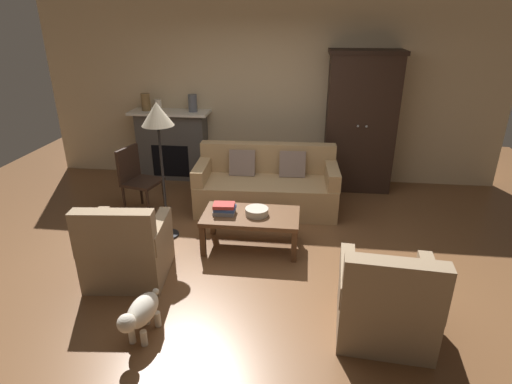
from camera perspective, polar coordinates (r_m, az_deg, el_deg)
The scene contains 16 objects.
ground_plane at distance 4.79m, azimuth -1.22°, elevation -8.54°, with size 9.60×9.60×0.00m, color brown.
back_wall at distance 6.70m, azimuth 1.82°, elevation 13.54°, with size 7.20×0.10×2.80m, color beige.
fireplace at distance 6.96m, azimuth -11.35°, elevation 6.44°, with size 1.26×0.48×1.12m.
armoire at distance 6.48m, azimuth 14.10°, elevation 9.27°, with size 1.06×0.57×2.07m.
couch at distance 5.77m, azimuth 1.45°, elevation 0.74°, with size 1.95×0.93×0.86m.
coffee_table at distance 4.77m, azimuth -0.71°, elevation -3.67°, with size 1.10×0.60×0.42m.
fruit_bowl at distance 4.72m, azimuth 0.11°, elevation -2.69°, with size 0.26×0.26×0.08m, color beige.
book_stack at distance 4.74m, azimuth -4.37°, elevation -2.31°, with size 0.26×0.19×0.13m.
mantel_vase_bronze at distance 6.92m, azimuth -14.91°, elevation 11.86°, with size 0.14×0.14×0.27m, color olive.
mantel_vase_cream at distance 6.85m, azimuth -13.28°, elevation 11.54°, with size 0.11×0.11×0.18m, color beige.
mantel_vase_slate at distance 6.68m, azimuth -8.69°, elevation 11.98°, with size 0.14×0.14×0.27m, color #565B66.
armchair_near_left at distance 4.45m, azimuth -17.30°, elevation -7.68°, with size 0.85×0.84×0.88m.
armchair_near_right at distance 3.72m, azimuth 17.39°, elevation -14.36°, with size 0.83×0.82×0.88m.
side_chair_wooden at distance 5.85m, azimuth -16.09°, elevation 2.16°, with size 0.53×0.53×0.90m.
floor_lamp at distance 4.78m, azimuth -13.32°, elevation 9.28°, with size 0.36×0.36×1.65m.
dog at distance 3.70m, azimuth -15.52°, elevation -15.71°, with size 0.25×0.57×0.39m.
Camera 1 is at (0.59, -4.04, 2.51)m, focal length 29.14 mm.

